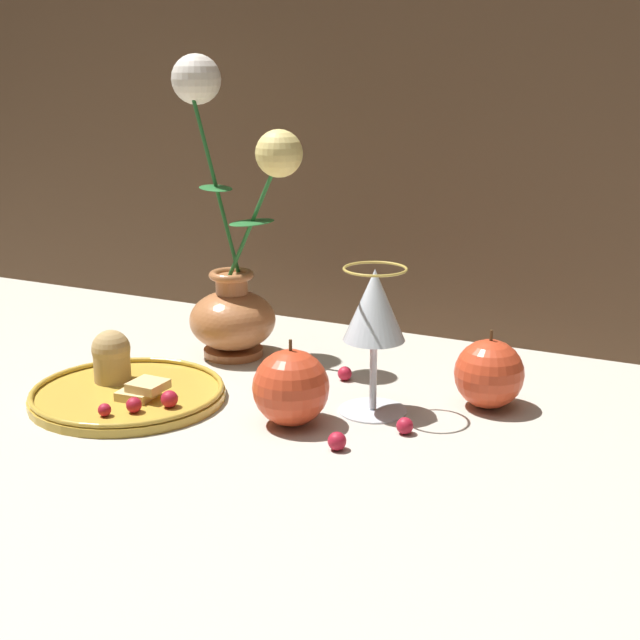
# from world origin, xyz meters

# --- Properties ---
(ground_plane) EXTENTS (2.40, 2.40, 0.00)m
(ground_plane) POSITION_xyz_m (0.00, 0.00, 0.00)
(ground_plane) COLOR #B7B2A3
(ground_plane) RESTS_ON ground
(vase) EXTENTS (0.19, 0.11, 0.39)m
(vase) POSITION_xyz_m (-0.11, 0.10, 0.13)
(vase) COLOR #B77042
(vase) RESTS_ON ground_plane
(plate_with_pastries) EXTENTS (0.22, 0.22, 0.07)m
(plate_with_pastries) POSITION_xyz_m (-0.14, -0.09, 0.01)
(plate_with_pastries) COLOR gold
(plate_with_pastries) RESTS_ON ground_plane
(wine_glass) EXTENTS (0.08, 0.08, 0.16)m
(wine_glass) POSITION_xyz_m (0.14, -0.00, 0.12)
(wine_glass) COLOR silver
(wine_glass) RESTS_ON ground_plane
(apple_beside_vase) EXTENTS (0.08, 0.08, 0.09)m
(apple_beside_vase) POSITION_xyz_m (0.25, 0.07, 0.04)
(apple_beside_vase) COLOR #D14223
(apple_beside_vase) RESTS_ON ground_plane
(apple_near_glass) EXTENTS (0.08, 0.08, 0.10)m
(apple_near_glass) POSITION_xyz_m (0.07, -0.07, 0.04)
(apple_near_glass) COLOR #D14223
(apple_near_glass) RESTS_ON ground_plane
(berry_near_plate) EXTENTS (0.02, 0.02, 0.02)m
(berry_near_plate) POSITION_xyz_m (0.05, 0.01, 0.01)
(berry_near_plate) COLOR #AD192D
(berry_near_plate) RESTS_ON ground_plane
(berry_front_center) EXTENTS (0.02, 0.02, 0.02)m
(berry_front_center) POSITION_xyz_m (0.07, 0.08, 0.01)
(berry_front_center) COLOR #AD192D
(berry_front_center) RESTS_ON ground_plane
(berry_by_glass_stem) EXTENTS (0.02, 0.02, 0.02)m
(berry_by_glass_stem) POSITION_xyz_m (0.14, -0.11, 0.01)
(berry_by_glass_stem) COLOR #AD192D
(berry_by_glass_stem) RESTS_ON ground_plane
(berry_under_candlestick) EXTENTS (0.02, 0.02, 0.02)m
(berry_under_candlestick) POSITION_xyz_m (0.19, -0.04, 0.01)
(berry_under_candlestick) COLOR #AD192D
(berry_under_candlestick) RESTS_ON ground_plane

